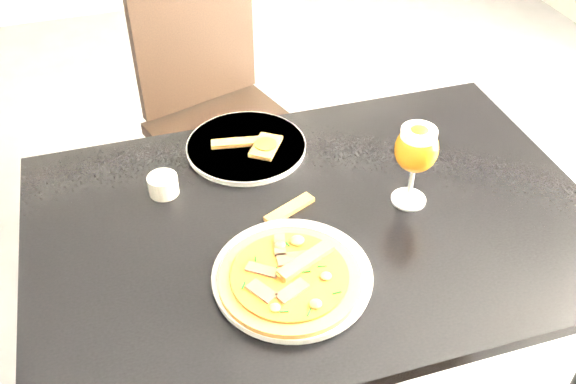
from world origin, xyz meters
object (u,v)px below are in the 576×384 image
object	(u,v)px
beer_glass	(416,150)
chair_far	(220,114)
pizza	(290,277)
dining_table	(314,248)

from	to	relation	value
beer_glass	chair_far	bearing A→B (deg)	106.81
beer_glass	pizza	bearing A→B (deg)	-154.72
pizza	beer_glass	xyz separation A→B (m)	(0.32, 0.15, 0.11)
dining_table	pizza	xyz separation A→B (m)	(-0.11, -0.16, 0.12)
dining_table	beer_glass	distance (m)	0.31
dining_table	beer_glass	world-z (taller)	beer_glass
dining_table	chair_far	bearing A→B (deg)	93.56
chair_far	beer_glass	size ratio (longest dim) A/B	4.90
dining_table	beer_glass	xyz separation A→B (m)	(0.21, -0.01, 0.23)
dining_table	pizza	bearing A→B (deg)	-122.85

